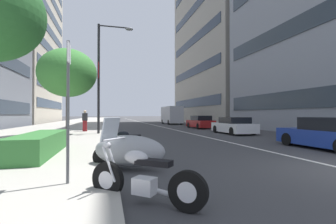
{
  "coord_description": "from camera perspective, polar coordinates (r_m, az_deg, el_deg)",
  "views": [
    {
      "loc": [
        -4.54,
        6.51,
        1.54
      ],
      "look_at": [
        13.76,
        1.82,
        1.74
      ],
      "focal_mm": 25.28,
      "sensor_mm": 36.0,
      "label": 1
    }
  ],
  "objects": [
    {
      "name": "sidewalk_right_plaza",
      "position": [
        34.88,
        -21.94,
        -2.96
      ],
      "size": [
        160.0,
        9.61,
        0.15
      ],
      "primitive_type": "cube",
      "color": "#A39E93",
      "rests_on": "ground"
    },
    {
      "name": "lane_centre_stripe",
      "position": [
        40.11,
        -5.02,
        -2.79
      ],
      "size": [
        110.0,
        0.16,
        0.01
      ],
      "primitive_type": "cube",
      "color": "silver",
      "rests_on": "ground"
    },
    {
      "name": "motorcycle_by_sign_pole",
      "position": [
        4.27,
        -6.17,
        -15.47
      ],
      "size": [
        1.54,
        1.81,
        1.49
      ],
      "rotation": [
        0.0,
        0.0,
        0.87
      ],
      "color": "black",
      "rests_on": "ground"
    },
    {
      "name": "motorcycle_mid_row",
      "position": [
        6.76,
        -9.54,
        -9.23
      ],
      "size": [
        1.77,
        2.21,
        0.96
      ],
      "rotation": [
        0.0,
        0.0,
        1.03
      ],
      "color": "gray",
      "rests_on": "ground"
    },
    {
      "name": "motorcycle_under_tarp",
      "position": [
        9.24,
        -9.92,
        -7.56
      ],
      "size": [
        0.99,
        2.03,
        1.1
      ],
      "rotation": [
        0.0,
        0.0,
        1.17
      ],
      "color": "black",
      "rests_on": "ground"
    },
    {
      "name": "car_mid_block_traffic",
      "position": [
        12.72,
        34.04,
        -4.52
      ],
      "size": [
        4.26,
        1.89,
        1.41
      ],
      "rotation": [
        0.0,
        0.0,
        0.0
      ],
      "color": "navy",
      "rests_on": "ground"
    },
    {
      "name": "car_following_behind",
      "position": [
        19.5,
        15.53,
        -3.27
      ],
      "size": [
        4.27,
        1.98,
        1.32
      ],
      "rotation": [
        0.0,
        0.0,
        -0.01
      ],
      "color": "silver",
      "rests_on": "ground"
    },
    {
      "name": "car_lead_in_lane",
      "position": [
        26.48,
        7.81,
        -2.49
      ],
      "size": [
        4.16,
        1.97,
        1.41
      ],
      "rotation": [
        0.0,
        0.0,
        0.03
      ],
      "color": "maroon",
      "rests_on": "ground"
    },
    {
      "name": "delivery_van_ahead",
      "position": [
        37.83,
        0.87,
        -0.67
      ],
      "size": [
        6.07,
        2.22,
        2.79
      ],
      "rotation": [
        0.0,
        0.0,
        -0.0
      ],
      "color": "#B7B7BC",
      "rests_on": "ground"
    },
    {
      "name": "parking_sign_by_curb",
      "position": [
        5.19,
        -22.93,
        3.05
      ],
      "size": [
        0.32,
        0.06,
        2.89
      ],
      "color": "#47494C",
      "rests_on": "sidewalk_right_plaza"
    },
    {
      "name": "street_lamp_with_banners",
      "position": [
        18.35,
        -15.17,
        10.31
      ],
      "size": [
        1.26,
        2.6,
        8.05
      ],
      "color": "#232326",
      "rests_on": "sidewalk_right_plaza"
    },
    {
      "name": "clipped_hedge_bed",
      "position": [
        9.44,
        -28.48,
        -6.77
      ],
      "size": [
        4.45,
        1.1,
        0.73
      ],
      "primitive_type": "cube",
      "color": "#337033",
      "rests_on": "sidewalk_right_plaza"
    },
    {
      "name": "street_tree_mid_sidewalk",
      "position": [
        17.91,
        -23.04,
        8.62
      ],
      "size": [
        3.89,
        3.89,
        5.9
      ],
      "color": "#473323",
      "rests_on": "sidewalk_right_plaza"
    },
    {
      "name": "pedestrian_on_plaza",
      "position": [
        20.68,
        -19.4,
        -1.97
      ],
      "size": [
        0.28,
        0.41,
        1.74
      ],
      "rotation": [
        0.0,
        0.0,
        6.22
      ],
      "color": "maroon",
      "rests_on": "sidewalk_right_plaza"
    },
    {
      "name": "office_tower_near_left",
      "position": [
        51.31,
        17.62,
        23.71
      ],
      "size": [
        23.81,
        20.16,
        45.26
      ],
      "color": "gray",
      "rests_on": "ground"
    }
  ]
}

